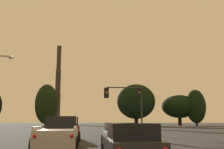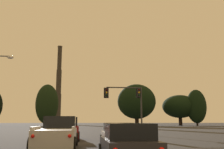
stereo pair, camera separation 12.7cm
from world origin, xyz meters
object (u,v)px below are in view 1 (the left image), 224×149
object	(u,v)px
hatchback_right_lane_third	(130,145)
pickup_truck_center_lane_second	(59,134)
traffic_light_overhead_right	(129,98)
smokestack	(58,93)
suv_center_lane_front	(66,129)
sedan_right_lane_second	(120,136)

from	to	relation	value
hatchback_right_lane_third	pickup_truck_center_lane_second	xyz separation A→B (m)	(-2.93, 5.80, 0.14)
pickup_truck_center_lane_second	traffic_light_overhead_right	bearing A→B (deg)	66.32
traffic_light_overhead_right	pickup_truck_center_lane_second	bearing A→B (deg)	-114.68
hatchback_right_lane_third	smokestack	bearing A→B (deg)	96.43
suv_center_lane_front	traffic_light_overhead_right	distance (m)	11.15
pickup_truck_center_lane_second	suv_center_lane_front	distance (m)	7.14
suv_center_lane_front	traffic_light_overhead_right	world-z (taller)	traffic_light_overhead_right
pickup_truck_center_lane_second	smokestack	bearing A→B (deg)	95.58
sedan_right_lane_second	smokestack	world-z (taller)	smokestack
sedan_right_lane_second	pickup_truck_center_lane_second	bearing A→B (deg)	-168.12
hatchback_right_lane_third	traffic_light_overhead_right	distance (m)	21.72
sedan_right_lane_second	suv_center_lane_front	xyz separation A→B (m)	(-3.47, 6.44, 0.23)
sedan_right_lane_second	traffic_light_overhead_right	distance (m)	15.36
smokestack	sedan_right_lane_second	bearing A→B (deg)	-84.07
sedan_right_lane_second	suv_center_lane_front	size ratio (longest dim) A/B	0.95
sedan_right_lane_second	suv_center_lane_front	bearing A→B (deg)	119.11
hatchback_right_lane_third	smokestack	size ratio (longest dim) A/B	0.08
sedan_right_lane_second	pickup_truck_center_lane_second	size ratio (longest dim) A/B	0.85
hatchback_right_lane_third	traffic_light_overhead_right	xyz separation A→B (m)	(4.06, 21.03, 3.59)
suv_center_lane_front	traffic_light_overhead_right	size ratio (longest dim) A/B	0.89
pickup_truck_center_lane_second	sedan_right_lane_second	bearing A→B (deg)	12.04
suv_center_lane_front	smokestack	size ratio (longest dim) A/B	0.10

